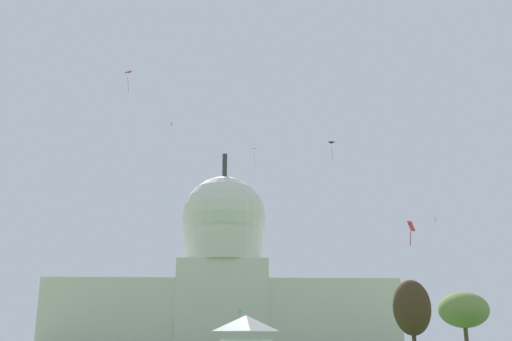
% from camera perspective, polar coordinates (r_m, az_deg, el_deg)
% --- Properties ---
extents(capitol_building, '(122.49, 30.84, 70.68)m').
position_cam_1_polar(capitol_building, '(215.64, -3.22, -10.74)').
color(capitol_building, silver).
rests_on(capitol_building, ground_plane).
extents(event_tent, '(6.91, 5.75, 5.29)m').
position_cam_1_polar(event_tent, '(77.99, -0.98, -15.74)').
color(event_tent, white).
rests_on(event_tent, ground_plane).
extents(tree_east_mid, '(9.37, 9.10, 12.51)m').
position_cam_1_polar(tree_east_mid, '(109.32, 14.85, -12.71)').
color(tree_east_mid, '#42301E').
rests_on(tree_east_mid, ground_plane).
extents(tree_east_far, '(14.27, 13.81, 11.72)m').
position_cam_1_polar(tree_east_far, '(129.44, 19.46, -12.61)').
color(tree_east_far, brown).
rests_on(tree_east_far, ground_plane).
extents(kite_lime_low, '(0.84, 1.08, 1.33)m').
position_cam_1_polar(kite_lime_low, '(180.72, 6.29, -12.73)').
color(kite_lime_low, '#8CD133').
extents(kite_yellow_high, '(0.42, 0.66, 0.94)m').
position_cam_1_polar(kite_yellow_high, '(115.49, -8.19, 4.53)').
color(kite_yellow_high, yellow).
extents(kite_gold_high, '(1.33, 1.28, 3.90)m').
position_cam_1_polar(kite_gold_high, '(127.01, -0.27, 1.81)').
color(kite_gold_high, gold).
extents(kite_black_high, '(1.41, 1.01, 4.11)m').
position_cam_1_polar(kite_black_high, '(145.33, 7.30, 2.37)').
color(kite_black_high, black).
extents(kite_magenta_high, '(1.88, 1.67, 4.04)m').
position_cam_1_polar(kite_magenta_high, '(127.60, -12.09, 8.97)').
color(kite_magenta_high, '#D1339E').
extents(kite_white_mid, '(0.54, 0.52, 2.24)m').
position_cam_1_polar(kite_white_mid, '(108.52, 16.98, -4.63)').
color(kite_white_mid, white).
extents(kite_cyan_low, '(0.59, 0.28, 3.42)m').
position_cam_1_polar(kite_cyan_low, '(179.97, -1.58, -13.68)').
color(kite_cyan_low, '#33BCDB').
extents(kite_red_low, '(0.88, 0.79, 2.29)m').
position_cam_1_polar(kite_red_low, '(55.19, 14.78, -5.36)').
color(kite_red_low, red).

